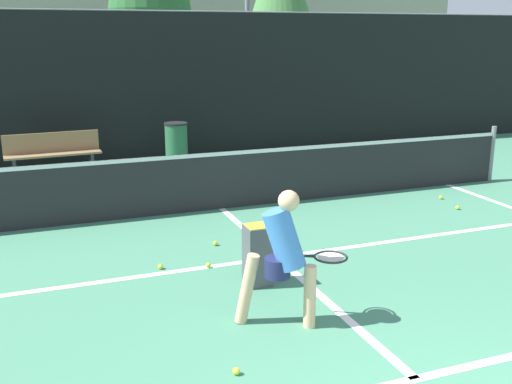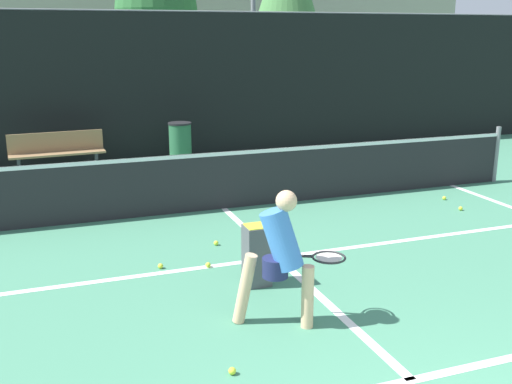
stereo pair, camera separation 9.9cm
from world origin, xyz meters
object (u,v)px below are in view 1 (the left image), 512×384
Objects in this scene: player_practicing at (283,253)px; trash_bin at (176,145)px; courtside_bench at (53,152)px; parked_car at (299,111)px; ball_hopper at (258,254)px.

player_practicing reaches higher than trash_bin.
parked_car reaches higher than courtside_bench.
trash_bin is at bearing 84.64° from ball_hopper.
parked_car reaches higher than player_practicing.
trash_bin is (0.61, 6.49, 0.11)m from ball_hopper.
ball_hopper is (0.12, 1.02, -0.39)m from player_practicing.
parked_car is (4.45, 3.37, 0.12)m from trash_bin.
ball_hopper is at bearing -95.36° from trash_bin.
trash_bin is 5.58m from parked_car.
trash_bin is at bearing -4.69° from courtside_bench.
parked_car is at bearing 62.85° from ball_hopper.
player_practicing is at bearing -95.56° from trash_bin.
courtside_bench is at bearing -154.63° from parked_car.
trash_bin is at bearing 112.76° from player_practicing.
parked_car is at bearing 92.87° from player_practicing.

